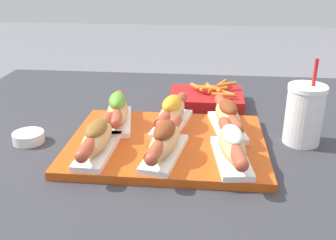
% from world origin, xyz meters
% --- Properties ---
extents(serving_tray, '(0.43, 0.33, 0.02)m').
position_xyz_m(serving_tray, '(0.01, -0.06, 0.71)').
color(serving_tray, '#CC4C14').
rests_on(serving_tray, patio_table).
extents(hot_dog_0, '(0.07, 0.21, 0.07)m').
position_xyz_m(hot_dog_0, '(-0.13, -0.14, 0.75)').
color(hot_dog_0, white).
rests_on(hot_dog_0, serving_tray).
extents(hot_dog_1, '(0.09, 0.21, 0.07)m').
position_xyz_m(hot_dog_1, '(0.01, -0.14, 0.75)').
color(hot_dog_1, white).
rests_on(hot_dog_1, serving_tray).
extents(hot_dog_2, '(0.08, 0.21, 0.07)m').
position_xyz_m(hot_dog_2, '(0.15, -0.14, 0.75)').
color(hot_dog_2, white).
rests_on(hot_dog_2, serving_tray).
extents(hot_dog_3, '(0.09, 0.21, 0.08)m').
position_xyz_m(hot_dog_3, '(-0.12, 0.02, 0.75)').
color(hot_dog_3, white).
rests_on(hot_dog_3, serving_tray).
extents(hot_dog_4, '(0.09, 0.21, 0.07)m').
position_xyz_m(hot_dog_4, '(0.01, 0.02, 0.75)').
color(hot_dog_4, white).
rests_on(hot_dog_4, serving_tray).
extents(hot_dog_5, '(0.09, 0.21, 0.07)m').
position_xyz_m(hot_dog_5, '(0.15, 0.01, 0.75)').
color(hot_dog_5, white).
rests_on(hot_dog_5, serving_tray).
extents(sauce_bowl, '(0.07, 0.07, 0.02)m').
position_xyz_m(sauce_bowl, '(-0.31, -0.07, 0.71)').
color(sauce_bowl, white).
rests_on(sauce_bowl, patio_table).
extents(drink_cup, '(0.09, 0.09, 0.20)m').
position_xyz_m(drink_cup, '(0.31, -0.01, 0.77)').
color(drink_cup, white).
rests_on(drink_cup, patio_table).
extents(fries_basket, '(0.21, 0.16, 0.06)m').
position_xyz_m(fries_basket, '(0.10, 0.22, 0.72)').
color(fries_basket, '#B21919').
rests_on(fries_basket, patio_table).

